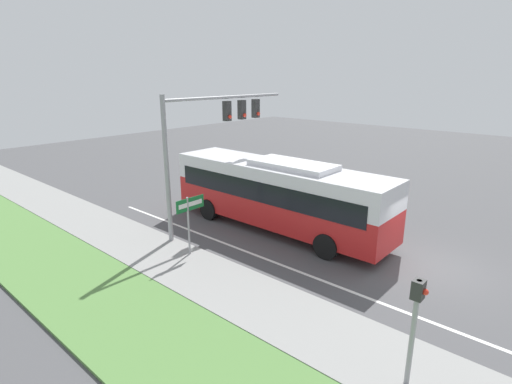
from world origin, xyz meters
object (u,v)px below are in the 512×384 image
object	(u,v)px
bus	(278,191)
street_sign	(190,214)
signal_gantry	(212,129)
pedestrian_signal	(415,316)

from	to	relation	value
bus	street_sign	world-z (taller)	bus
signal_gantry	street_sign	world-z (taller)	signal_gantry
bus	signal_gantry	size ratio (longest dim) A/B	1.49
signal_gantry	pedestrian_signal	bearing A→B (deg)	-110.85
bus	pedestrian_signal	xyz separation A→B (m)	(-5.79, -8.40, 0.06)
street_sign	bus	bearing A→B (deg)	-9.85
bus	pedestrian_signal	size ratio (longest dim) A/B	3.96
pedestrian_signal	street_sign	size ratio (longest dim) A/B	1.12
bus	pedestrian_signal	bearing A→B (deg)	-124.60
signal_gantry	pedestrian_signal	distance (m)	11.94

